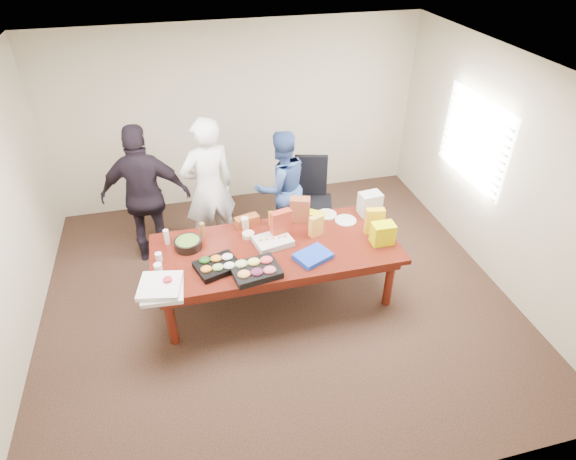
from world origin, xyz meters
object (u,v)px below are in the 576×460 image
object	(u,v)px
person_right	(281,187)
conference_table	(276,272)
office_chair	(314,201)
person_center	(209,188)
salad_bowl	(188,244)
sheet_cake	(273,241)

from	to	relation	value
person_right	conference_table	bearing A→B (deg)	60.35
conference_table	office_chair	size ratio (longest dim) A/B	2.57
conference_table	office_chair	distance (m)	1.44
person_center	salad_bowl	bearing A→B (deg)	53.28
office_chair	salad_bowl	world-z (taller)	office_chair
person_right	sheet_cake	distance (m)	1.22
conference_table	salad_bowl	bearing A→B (deg)	166.55
conference_table	salad_bowl	distance (m)	1.08
sheet_cake	salad_bowl	size ratio (longest dim) A/B	1.31
person_center	sheet_cake	size ratio (longest dim) A/B	4.67
person_center	salad_bowl	world-z (taller)	person_center
person_right	sheet_cake	bearing A→B (deg)	58.88
person_center	sheet_cake	xyz separation A→B (m)	(0.60, -1.08, -0.17)
office_chair	sheet_cake	bearing A→B (deg)	-111.42
office_chair	person_center	bearing A→B (deg)	-163.58
conference_table	salad_bowl	xyz separation A→B (m)	(-0.96, 0.23, 0.43)
conference_table	office_chair	xyz separation A→B (m)	(0.82, 1.17, 0.17)
person_center	salad_bowl	distance (m)	1.00
sheet_cake	salad_bowl	bearing A→B (deg)	158.24
office_chair	salad_bowl	xyz separation A→B (m)	(-1.78, -0.94, 0.26)
conference_table	person_right	xyz separation A→B (m)	(0.36, 1.23, 0.43)
conference_table	sheet_cake	distance (m)	0.42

